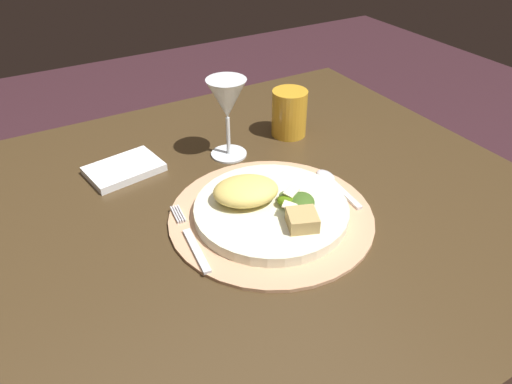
# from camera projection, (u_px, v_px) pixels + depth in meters

# --- Properties ---
(dining_table) EXTENTS (1.11, 0.89, 0.75)m
(dining_table) POSITION_uv_depth(u_px,v_px,m) (229.00, 285.00, 0.90)
(dining_table) COLOR #41301A
(dining_table) RESTS_ON ground
(placemat) EXTENTS (0.34, 0.34, 0.01)m
(placemat) POSITION_uv_depth(u_px,v_px,m) (271.00, 216.00, 0.78)
(placemat) COLOR tan
(placemat) RESTS_ON dining_table
(dinner_plate) EXTENTS (0.25, 0.25, 0.02)m
(dinner_plate) POSITION_uv_depth(u_px,v_px,m) (271.00, 210.00, 0.77)
(dinner_plate) COLOR #E8E7C7
(dinner_plate) RESTS_ON placemat
(pasta_serving) EXTENTS (0.13, 0.11, 0.04)m
(pasta_serving) POSITION_uv_depth(u_px,v_px,m) (246.00, 191.00, 0.77)
(pasta_serving) COLOR #E7C763
(pasta_serving) RESTS_ON dinner_plate
(salad_greens) EXTENTS (0.07, 0.07, 0.03)m
(salad_greens) POSITION_uv_depth(u_px,v_px,m) (295.00, 202.00, 0.75)
(salad_greens) COLOR #3D601F
(salad_greens) RESTS_ON dinner_plate
(bread_piece) EXTENTS (0.06, 0.06, 0.02)m
(bread_piece) POSITION_uv_depth(u_px,v_px,m) (302.00, 220.00, 0.71)
(bread_piece) COLOR tan
(bread_piece) RESTS_ON dinner_plate
(fork) EXTENTS (0.03, 0.17, 0.00)m
(fork) POSITION_uv_depth(u_px,v_px,m) (191.00, 240.00, 0.72)
(fork) COLOR silver
(fork) RESTS_ON placemat
(spoon) EXTENTS (0.03, 0.13, 0.01)m
(spoon) POSITION_uv_depth(u_px,v_px,m) (332.00, 181.00, 0.85)
(spoon) COLOR silver
(spoon) RESTS_ON placemat
(napkin) EXTENTS (0.15, 0.11, 0.01)m
(napkin) POSITION_uv_depth(u_px,v_px,m) (124.00, 169.00, 0.89)
(napkin) COLOR white
(napkin) RESTS_ON dining_table
(wine_glass) EXTENTS (0.08, 0.08, 0.16)m
(wine_glass) POSITION_uv_depth(u_px,v_px,m) (227.00, 102.00, 0.88)
(wine_glass) COLOR silver
(wine_glass) RESTS_ON dining_table
(amber_tumbler) EXTENTS (0.07, 0.07, 0.10)m
(amber_tumbler) POSITION_uv_depth(u_px,v_px,m) (289.00, 113.00, 0.99)
(amber_tumbler) COLOR gold
(amber_tumbler) RESTS_ON dining_table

